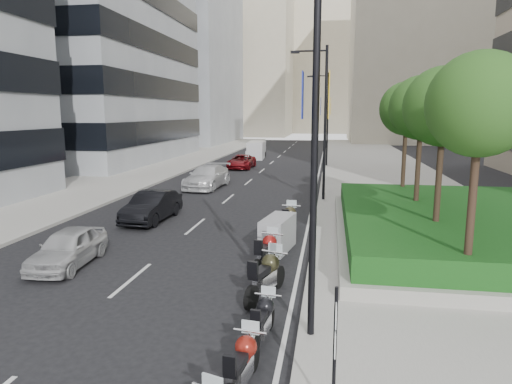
% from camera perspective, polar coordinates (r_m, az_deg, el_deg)
% --- Properties ---
extents(ground, '(160.00, 160.00, 0.00)m').
position_cam_1_polar(ground, '(11.39, -16.78, -17.91)').
color(ground, black).
rests_on(ground, ground).
extents(sidewalk_right, '(10.00, 100.00, 0.15)m').
position_cam_1_polar(sidewalk_right, '(39.58, 15.52, 2.02)').
color(sidewalk_right, '#9E9B93').
rests_on(sidewalk_right, ground).
extents(sidewalk_left, '(8.00, 100.00, 0.15)m').
position_cam_1_polar(sidewalk_left, '(42.71, -13.75, 2.65)').
color(sidewalk_left, '#9E9B93').
rests_on(sidewalk_left, ground).
extents(lane_edge, '(0.12, 100.00, 0.01)m').
position_cam_1_polar(lane_edge, '(39.36, 7.82, 2.15)').
color(lane_edge, silver).
rests_on(lane_edge, ground).
extents(lane_centre, '(0.12, 100.00, 0.01)m').
position_cam_1_polar(lane_centre, '(39.82, 0.32, 2.33)').
color(lane_centre, silver).
rests_on(lane_centre, ground).
extents(building_grey_far, '(22.00, 26.00, 30.00)m').
position_cam_1_polar(building_grey_far, '(84.59, -11.04, 16.33)').
color(building_grey_far, gray).
rests_on(building_grey_far, ground).
extents(building_cream_right, '(28.00, 24.00, 36.00)m').
position_cam_1_polar(building_cream_right, '(91.57, 21.09, 17.25)').
color(building_cream_right, '#B7AD93').
rests_on(building_cream_right, ground).
extents(building_cream_left, '(26.00, 24.00, 34.00)m').
position_cam_1_polar(building_cream_left, '(111.94, -2.55, 15.89)').
color(building_cream_left, '#B7AD93').
rests_on(building_cream_left, ground).
extents(building_cream_centre, '(30.00, 24.00, 38.00)m').
position_cam_1_polar(building_cream_centre, '(129.76, 8.37, 15.86)').
color(building_cream_centre, '#B7AD93').
rests_on(building_cream_centre, ground).
extents(planter, '(10.00, 14.00, 0.40)m').
position_cam_1_polar(planter, '(20.33, 24.34, -4.92)').
color(planter, '#A09D95').
rests_on(planter, sidewalk_right).
extents(hedge, '(9.40, 13.40, 0.80)m').
position_cam_1_polar(hedge, '(20.20, 24.46, -3.27)').
color(hedge, '#133E11').
rests_on(hedge, planter).
extents(tree_0, '(2.80, 2.80, 6.30)m').
position_cam_1_polar(tree_0, '(13.56, 26.21, 9.69)').
color(tree_0, '#332319').
rests_on(tree_0, planter).
extents(tree_1, '(2.80, 2.80, 6.30)m').
position_cam_1_polar(tree_1, '(17.43, 22.41, 9.77)').
color(tree_1, '#332319').
rests_on(tree_1, planter).
extents(tree_2, '(2.80, 2.80, 6.30)m').
position_cam_1_polar(tree_2, '(21.35, 19.99, 9.80)').
color(tree_2, '#332319').
rests_on(tree_2, planter).
extents(tree_3, '(2.80, 2.80, 6.30)m').
position_cam_1_polar(tree_3, '(25.29, 18.33, 9.81)').
color(tree_3, '#332319').
rests_on(tree_3, planter).
extents(lamp_post_0, '(2.34, 0.45, 9.00)m').
position_cam_1_polar(lamp_post_0, '(10.01, 6.51, 8.85)').
color(lamp_post_0, black).
rests_on(lamp_post_0, ground).
extents(lamp_post_1, '(2.34, 0.45, 9.00)m').
position_cam_1_polar(lamp_post_1, '(27.00, 8.33, 9.41)').
color(lamp_post_1, black).
rests_on(lamp_post_1, ground).
extents(lamp_post_2, '(2.34, 0.45, 9.00)m').
position_cam_1_polar(lamp_post_2, '(45.00, 8.76, 9.54)').
color(lamp_post_2, black).
rests_on(lamp_post_2, ground).
extents(parking_sign, '(0.06, 0.32, 2.50)m').
position_cam_1_polar(parking_sign, '(7.95, 9.82, -18.64)').
color(parking_sign, black).
rests_on(parking_sign, ground).
extents(motorcycle_1, '(0.67, 2.02, 1.00)m').
position_cam_1_polar(motorcycle_1, '(9.23, -1.70, -20.72)').
color(motorcycle_1, black).
rests_on(motorcycle_1, ground).
extents(motorcycle_2, '(0.65, 1.95, 0.97)m').
position_cam_1_polar(motorcycle_2, '(10.93, 0.91, -15.68)').
color(motorcycle_2, black).
rests_on(motorcycle_2, ground).
extents(motorcycle_3, '(1.02, 2.39, 1.23)m').
position_cam_1_polar(motorcycle_3, '(13.19, 1.31, -10.43)').
color(motorcycle_3, black).
rests_on(motorcycle_3, ground).
extents(motorcycle_4, '(0.82, 2.31, 1.16)m').
position_cam_1_polar(motorcycle_4, '(15.40, 1.38, -7.56)').
color(motorcycle_4, black).
rests_on(motorcycle_4, ground).
extents(motorcycle_5, '(1.26, 2.31, 1.33)m').
position_cam_1_polar(motorcycle_5, '(17.50, 2.74, -5.28)').
color(motorcycle_5, black).
rests_on(motorcycle_5, ground).
extents(motorcycle_6, '(0.82, 2.46, 1.22)m').
position_cam_1_polar(motorcycle_6, '(19.73, 4.13, -3.58)').
color(motorcycle_6, black).
rests_on(motorcycle_6, ground).
extents(car_a, '(1.80, 3.91, 1.30)m').
position_cam_1_polar(car_a, '(17.11, -22.43, -6.43)').
color(car_a, '#B8B8BA').
rests_on(car_a, ground).
extents(car_b, '(1.72, 4.43, 1.44)m').
position_cam_1_polar(car_b, '(22.86, -12.88, -1.77)').
color(car_b, black).
rests_on(car_b, ground).
extents(car_c, '(2.60, 5.58, 1.58)m').
position_cam_1_polar(car_c, '(32.34, -6.13, 1.92)').
color(car_c, silver).
rests_on(car_c, ground).
extents(car_d, '(2.24, 4.74, 1.31)m').
position_cam_1_polar(car_d, '(43.52, -1.84, 3.83)').
color(car_d, maroon).
rests_on(car_d, ground).
extents(delivery_van, '(2.03, 4.76, 1.96)m').
position_cam_1_polar(delivery_van, '(52.80, 0.03, 5.18)').
color(delivery_van, silver).
rests_on(delivery_van, ground).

